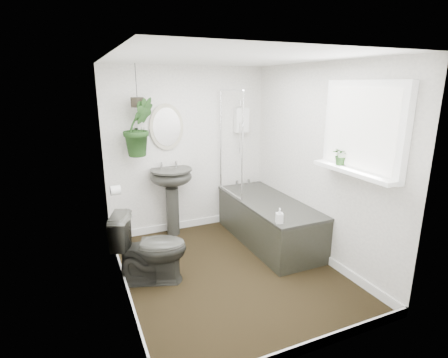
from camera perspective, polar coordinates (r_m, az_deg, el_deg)
name	(u,v)px	position (r m, az deg, el deg)	size (l,w,h in m)	color
floor	(229,271)	(4.13, 0.87, -14.85)	(2.30, 2.80, 0.02)	black
ceiling	(230,57)	(3.57, 1.02, 19.24)	(2.30, 2.80, 0.02)	white
wall_back	(188,150)	(4.97, -5.87, 4.66)	(2.30, 0.02, 2.30)	white
wall_front	(314,220)	(2.53, 14.43, -6.43)	(2.30, 0.02, 2.30)	white
wall_left	(116,186)	(3.39, -17.21, -1.09)	(0.02, 2.80, 2.30)	white
wall_right	(319,163)	(4.29, 15.19, 2.46)	(0.02, 2.80, 2.30)	white
skirting	(229,267)	(4.10, 0.87, -14.12)	(2.30, 2.80, 0.10)	white
bathtub	(268,221)	(4.73, 7.23, -6.81)	(0.72, 1.72, 0.58)	#2A2B26
bath_screen	(231,144)	(4.73, 1.12, 5.79)	(0.04, 0.72, 1.40)	silver
shower_box	(241,120)	(5.15, 2.86, 9.59)	(0.20, 0.10, 0.35)	white
oval_mirror	(167,127)	(4.79, -9.34, 8.38)	(0.46, 0.03, 0.62)	#B2AB91
wall_sconce	(137,136)	(4.72, -13.99, 6.78)	(0.04, 0.04, 0.22)	black
toilet_roll_holder	(115,190)	(4.13, -17.31, -1.78)	(0.11, 0.11, 0.11)	white
window_recess	(363,128)	(3.65, 21.77, 7.69)	(0.08, 1.00, 0.90)	white
window_sill	(353,171)	(3.67, 20.35, 1.18)	(0.18, 1.00, 0.04)	white
window_blinds	(360,129)	(3.61, 21.26, 7.68)	(0.01, 0.86, 0.76)	white
toilet	(150,248)	(3.85, -11.94, -10.92)	(0.43, 0.76, 0.77)	#2A2B26
pedestal_sink	(172,202)	(4.90, -8.44, -3.70)	(0.56, 0.48, 0.96)	#2A2B26
sill_plant	(341,155)	(3.81, 18.60, 3.77)	(0.19, 0.16, 0.21)	black
hanging_plant	(139,127)	(4.56, -13.72, 8.21)	(0.40, 0.33, 0.73)	black
soap_bottle	(280,216)	(3.90, 9.05, -5.93)	(0.08, 0.08, 0.17)	#2D2523
hanging_pot	(137,102)	(4.53, -13.97, 12.07)	(0.16, 0.16, 0.12)	black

